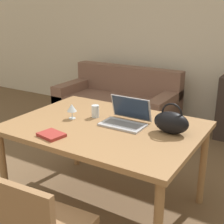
{
  "coord_description": "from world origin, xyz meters",
  "views": [
    {
      "loc": [
        1.38,
        -1.26,
        1.67
      ],
      "look_at": [
        0.18,
        0.71,
        0.89
      ],
      "focal_mm": 50.0,
      "sensor_mm": 36.0,
      "label": 1
    }
  ],
  "objects_px": {
    "couch": "(118,106)",
    "wine_glass": "(72,108)",
    "handbag": "(171,122)",
    "drinking_glass": "(95,111)",
    "laptop": "(127,117)"
  },
  "relations": [
    {
      "from": "couch",
      "to": "wine_glass",
      "type": "distance_m",
      "value": 2.02
    },
    {
      "from": "wine_glass",
      "to": "handbag",
      "type": "xyz_separation_m",
      "value": [
        0.83,
        0.13,
        -0.01
      ]
    },
    {
      "from": "handbag",
      "to": "drinking_glass",
      "type": "bearing_deg",
      "value": 179.98
    },
    {
      "from": "couch",
      "to": "drinking_glass",
      "type": "height_order",
      "value": "drinking_glass"
    },
    {
      "from": "couch",
      "to": "wine_glass",
      "type": "relative_size",
      "value": 13.31
    },
    {
      "from": "couch",
      "to": "handbag",
      "type": "xyz_separation_m",
      "value": [
        1.45,
        -1.7,
        0.57
      ]
    },
    {
      "from": "laptop",
      "to": "handbag",
      "type": "bearing_deg",
      "value": -0.54
    },
    {
      "from": "couch",
      "to": "handbag",
      "type": "relative_size",
      "value": 6.4
    },
    {
      "from": "handbag",
      "to": "laptop",
      "type": "bearing_deg",
      "value": 179.46
    },
    {
      "from": "laptop",
      "to": "drinking_glass",
      "type": "distance_m",
      "value": 0.3
    },
    {
      "from": "couch",
      "to": "drinking_glass",
      "type": "bearing_deg",
      "value": -65.61
    },
    {
      "from": "laptop",
      "to": "wine_glass",
      "type": "relative_size",
      "value": 2.73
    },
    {
      "from": "couch",
      "to": "handbag",
      "type": "height_order",
      "value": "handbag"
    },
    {
      "from": "drinking_glass",
      "to": "laptop",
      "type": "bearing_deg",
      "value": 0.63
    },
    {
      "from": "laptop",
      "to": "drinking_glass",
      "type": "relative_size",
      "value": 3.34
    }
  ]
}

